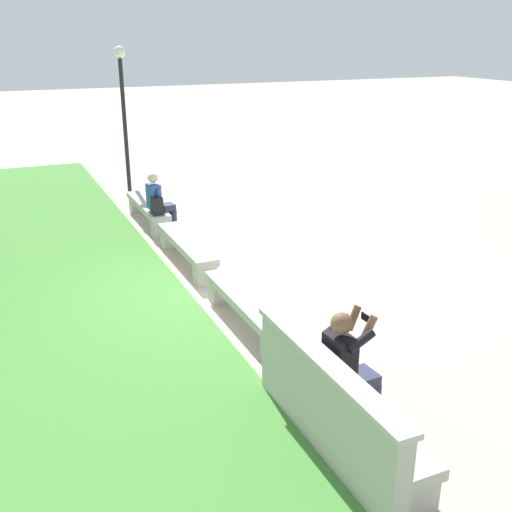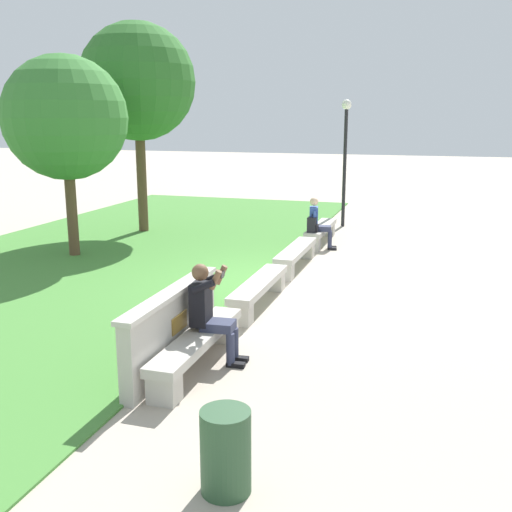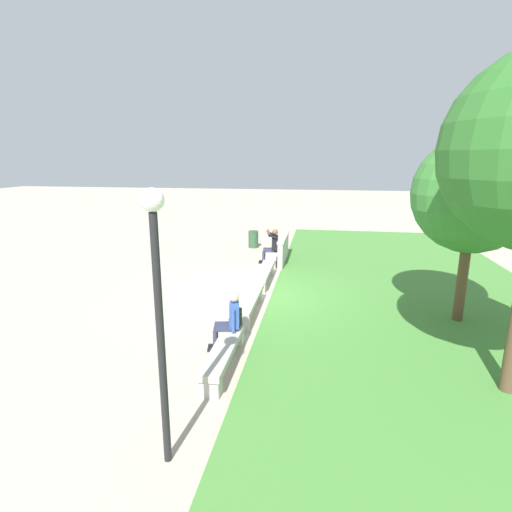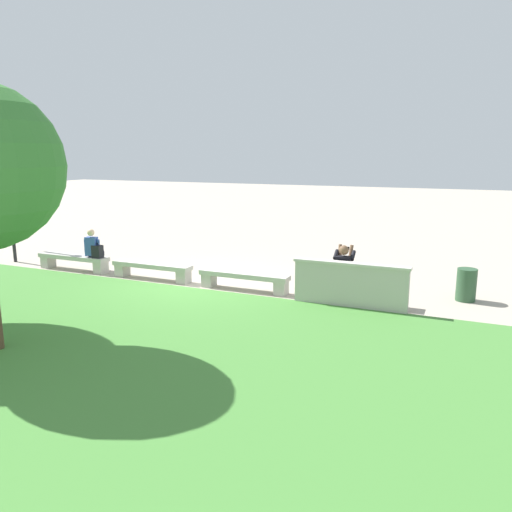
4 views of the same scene
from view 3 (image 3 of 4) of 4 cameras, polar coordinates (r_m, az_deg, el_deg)
name	(u,v)px [view 3 (image 3 of 4)]	position (r m, az deg, el deg)	size (l,w,h in m)	color
ground_plane	(258,296)	(11.70, 0.27, -5.77)	(80.00, 80.00, 0.00)	#B2A593
grass_strip	(415,305)	(11.86, 21.80, -6.46)	(22.46, 8.00, 0.03)	#478438
bench_main	(274,254)	(15.48, 2.66, 0.32)	(2.32, 0.40, 0.45)	#B7B2A8
bench_near	(265,273)	(12.88, 1.23, -2.47)	(2.32, 0.40, 0.45)	#B7B2A8
bench_mid	(250,303)	(10.33, -0.93, -6.66)	(2.32, 0.40, 0.45)	#B7B2A8
bench_far	(224,352)	(7.90, -4.54, -13.47)	(2.32, 0.40, 0.45)	#B7B2A8
backrest_wall_with_plaque	(283,249)	(15.40, 3.92, 1.02)	(2.54, 0.24, 1.01)	#B7B2A8
person_photographer	(272,244)	(15.16, 2.28, 1.69)	(0.49, 0.74, 1.32)	black
person_distant	(229,319)	(8.40, -3.84, -9.02)	(0.48, 0.72, 1.26)	black
backpack	(236,318)	(8.59, -2.91, -8.81)	(0.28, 0.24, 0.43)	black
tree_left_background	(473,195)	(10.53, 28.60, 7.70)	(2.73, 2.73, 4.49)	brown
trash_bin	(253,239)	(17.89, -0.37, 2.41)	(0.44, 0.44, 0.75)	#2D5133
lamp_post	(158,291)	(4.94, -13.87, -4.88)	(0.28, 0.28, 3.61)	black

